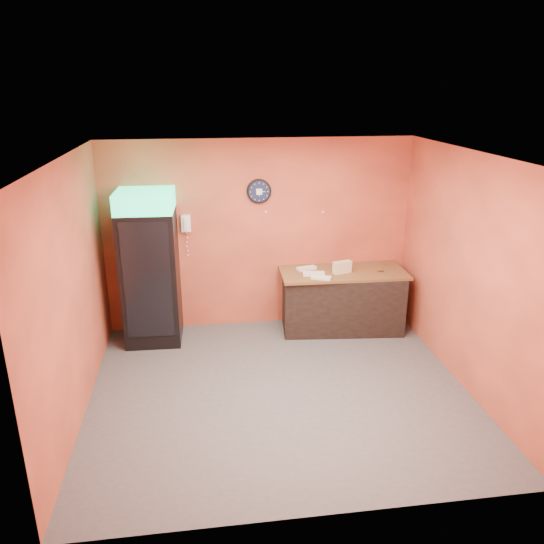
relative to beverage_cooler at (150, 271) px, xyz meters
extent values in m
plane|color=#47474C|center=(1.58, -1.60, -1.06)|extent=(4.50, 4.50, 0.00)
cube|color=#E15D3F|center=(1.58, 0.40, 0.34)|extent=(4.50, 0.02, 2.80)
cube|color=#E15D3F|center=(-0.67, -1.60, 0.34)|extent=(0.02, 4.00, 2.80)
cube|color=#E15D3F|center=(3.83, -1.60, 0.34)|extent=(0.02, 4.00, 2.80)
cube|color=white|center=(1.58, -1.60, 1.74)|extent=(4.50, 4.00, 0.02)
cube|color=black|center=(0.00, 0.05, -0.11)|extent=(0.78, 0.78, 1.90)
cube|color=#1CF199|center=(0.00, 0.05, 0.97)|extent=(0.78, 0.78, 0.27)
cube|color=black|center=(0.01, -0.34, -0.03)|extent=(0.63, 0.04, 1.63)
cube|color=black|center=(2.76, 0.01, -0.62)|extent=(1.81, 0.94, 0.87)
cylinder|color=black|center=(1.57, 0.37, 1.00)|extent=(0.35, 0.05, 0.35)
cylinder|color=#0F1433|center=(1.57, 0.35, 1.00)|extent=(0.30, 0.01, 0.30)
cube|color=white|center=(1.57, 0.34, 1.00)|extent=(0.09, 0.00, 0.09)
cube|color=white|center=(0.52, 0.35, 0.57)|extent=(0.13, 0.08, 0.24)
cube|color=white|center=(0.52, 0.30, 0.57)|extent=(0.05, 0.04, 0.20)
cube|color=brown|center=(2.76, 0.01, -0.17)|extent=(1.86, 0.85, 0.04)
cube|color=beige|center=(2.73, -0.06, -0.12)|extent=(0.29, 0.17, 0.06)
cube|color=beige|center=(2.73, -0.06, -0.06)|extent=(0.29, 0.17, 0.06)
cube|color=beige|center=(2.73, -0.06, 0.00)|extent=(0.29, 0.17, 0.06)
cube|color=white|center=(2.30, -0.10, -0.13)|extent=(0.32, 0.16, 0.04)
cube|color=white|center=(2.37, -0.27, -0.13)|extent=(0.29, 0.21, 0.04)
cube|color=white|center=(2.24, 0.15, -0.13)|extent=(0.31, 0.18, 0.04)
cylinder|color=silver|center=(2.77, 0.02, -0.12)|extent=(0.06, 0.06, 0.06)
camera|label=1|loc=(0.71, -7.10, 2.44)|focal=35.00mm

